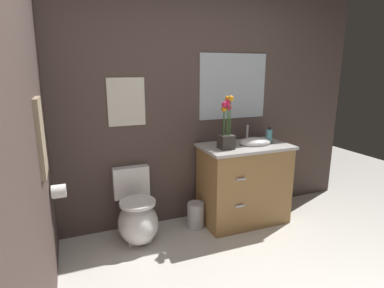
# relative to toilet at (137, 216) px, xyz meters

# --- Properties ---
(wall_back) EXTENTS (3.94, 0.05, 2.50)m
(wall_back) POSITION_rel_toilet_xyz_m (0.74, 0.30, 1.01)
(wall_back) COLOR #4C3D38
(wall_back) RESTS_ON ground_plane
(wall_left) EXTENTS (0.05, 4.81, 2.50)m
(wall_left) POSITION_rel_toilet_xyz_m (-0.75, -0.93, 1.01)
(wall_left) COLOR #4C3D38
(wall_left) RESTS_ON ground_plane
(toilet) EXTENTS (0.38, 0.59, 0.69)m
(toilet) POSITION_rel_toilet_xyz_m (0.00, 0.00, 0.00)
(toilet) COLOR white
(toilet) RESTS_ON ground_plane
(vanity_cabinet) EXTENTS (0.94, 0.56, 1.04)m
(vanity_cabinet) POSITION_rel_toilet_xyz_m (1.17, -0.03, 0.20)
(vanity_cabinet) COLOR #9E7242
(vanity_cabinet) RESTS_ON ground_plane
(flower_vase) EXTENTS (0.14, 0.14, 0.53)m
(flower_vase) POSITION_rel_toilet_xyz_m (0.91, -0.09, 0.80)
(flower_vase) COLOR #38332D
(flower_vase) RESTS_ON vanity_cabinet
(soap_bottle) EXTENTS (0.07, 0.07, 0.17)m
(soap_bottle) POSITION_rel_toilet_xyz_m (1.45, -0.04, 0.69)
(soap_bottle) COLOR teal
(soap_bottle) RESTS_ON vanity_cabinet
(trash_bin) EXTENTS (0.18, 0.18, 0.27)m
(trash_bin) POSITION_rel_toilet_xyz_m (0.63, 0.01, -0.11)
(trash_bin) COLOR #B7B7BC
(trash_bin) RESTS_ON ground_plane
(wall_poster) EXTENTS (0.36, 0.01, 0.46)m
(wall_poster) POSITION_rel_toilet_xyz_m (-0.00, 0.27, 1.08)
(wall_poster) COLOR silver
(wall_mirror) EXTENTS (0.80, 0.01, 0.70)m
(wall_mirror) POSITION_rel_toilet_xyz_m (1.17, 0.27, 1.21)
(wall_mirror) COLOR #B2BCC6
(hanging_towel) EXTENTS (0.03, 0.28, 0.52)m
(hanging_towel) POSITION_rel_toilet_xyz_m (-0.71, -0.55, 0.96)
(hanging_towel) COLOR gray
(toilet_paper_roll) EXTENTS (0.11, 0.11, 0.11)m
(toilet_paper_roll) POSITION_rel_toilet_xyz_m (-0.66, -0.20, 0.44)
(toilet_paper_roll) COLOR white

